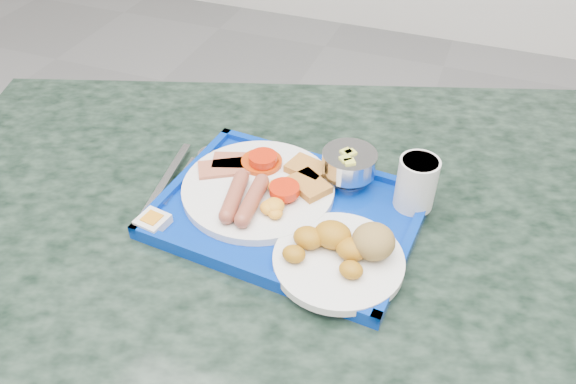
# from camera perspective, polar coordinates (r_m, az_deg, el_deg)

# --- Properties ---
(table) EXTENTS (1.54, 1.26, 0.83)m
(table) POSITION_cam_1_polar(r_m,az_deg,el_deg) (1.05, 2.10, -11.91)
(table) COLOR slate
(table) RESTS_ON floor
(tray) EXTENTS (0.42, 0.32, 0.02)m
(tray) POSITION_cam_1_polar(r_m,az_deg,el_deg) (0.90, 0.00, -2.19)
(tray) COLOR #032B9A
(tray) RESTS_ON table
(main_plate) EXTENTS (0.25, 0.25, 0.04)m
(main_plate) POSITION_cam_1_polar(r_m,az_deg,el_deg) (0.92, -2.71, 0.57)
(main_plate) COLOR silver
(main_plate) RESTS_ON tray
(bread_plate) EXTENTS (0.19, 0.19, 0.06)m
(bread_plate) POSITION_cam_1_polar(r_m,az_deg,el_deg) (0.81, 5.62, -6.07)
(bread_plate) COLOR silver
(bread_plate) RESTS_ON tray
(fruit_bowl) EXTENTS (0.09, 0.09, 0.06)m
(fruit_bowl) POSITION_cam_1_polar(r_m,az_deg,el_deg) (0.93, 6.22, 2.91)
(fruit_bowl) COLOR #BBBBBD
(fruit_bowl) RESTS_ON tray
(juice_cup) EXTENTS (0.06, 0.06, 0.09)m
(juice_cup) POSITION_cam_1_polar(r_m,az_deg,el_deg) (0.90, 12.93, 1.02)
(juice_cup) COLOR silver
(juice_cup) RESTS_ON tray
(spoon) EXTENTS (0.03, 0.17, 0.01)m
(spoon) POSITION_cam_1_polar(r_m,az_deg,el_deg) (1.00, -9.04, 3.22)
(spoon) COLOR #BBBBBD
(spoon) RESTS_ON tray
(knife) EXTENTS (0.04, 0.19, 0.00)m
(knife) POSITION_cam_1_polar(r_m,az_deg,el_deg) (0.98, -12.15, 1.47)
(knife) COLOR #BBBBBD
(knife) RESTS_ON tray
(jam_packet) EXTENTS (0.05, 0.05, 0.02)m
(jam_packet) POSITION_cam_1_polar(r_m,az_deg,el_deg) (0.89, -13.59, -2.94)
(jam_packet) COLOR silver
(jam_packet) RESTS_ON tray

